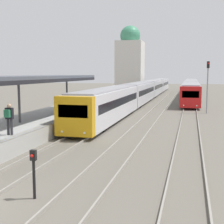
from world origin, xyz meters
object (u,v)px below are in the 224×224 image
object	(u,v)px
person_on_platform	(9,117)
signal_post_near	(34,168)
signal_mast_far	(208,81)
train_far	(191,87)
train_near	(146,89)

from	to	relation	value
person_on_platform	signal_post_near	xyz separation A→B (m)	(4.17, -5.16, -0.93)
person_on_platform	signal_post_near	bearing A→B (deg)	-51.05
signal_mast_far	train_far	bearing A→B (deg)	93.76
train_near	train_far	world-z (taller)	train_near
person_on_platform	train_near	distance (m)	36.52
signal_mast_far	train_near	bearing A→B (deg)	118.03
person_on_platform	signal_post_near	size ratio (longest dim) A/B	0.98
person_on_platform	train_far	world-z (taller)	train_far
person_on_platform	signal_mast_far	world-z (taller)	signal_mast_far
signal_mast_far	person_on_platform	bearing A→B (deg)	-118.60
person_on_platform	signal_mast_far	bearing A→B (deg)	61.40
train_far	signal_mast_far	distance (m)	26.09
train_far	signal_post_near	xyz separation A→B (m)	(-5.03, -51.12, -0.53)
train_near	signal_post_near	world-z (taller)	train_near
train_far	signal_post_near	distance (m)	51.37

